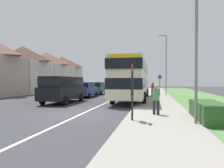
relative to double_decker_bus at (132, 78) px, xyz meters
name	(u,v)px	position (x,y,z in m)	size (l,w,h in m)	color
ground_plane	(82,114)	(-1.95, -8.10, -2.14)	(120.00, 120.00, 0.00)	#38383D
lane_marking_centre	(112,100)	(-1.95, -0.10, -2.14)	(0.14, 60.00, 0.01)	silver
pavement_near_side	(157,103)	(2.25, -2.10, -2.08)	(3.20, 68.00, 0.12)	gray
grass_verge_seaward	(215,104)	(6.55, -2.10, -2.10)	(6.00, 68.00, 0.08)	#517F42
roadside_hedge	(208,112)	(4.35, -9.19, -1.69)	(1.10, 3.25, 0.90)	#2D5128
double_decker_bus	(132,78)	(0.00, 0.00, 0.00)	(2.80, 11.25, 3.70)	beige
parked_van_black	(63,87)	(-5.45, -3.08, -0.84)	(2.11, 5.33, 2.18)	black
parked_car_blue	(85,89)	(-5.57, 2.79, -1.21)	(1.95, 4.41, 1.70)	navy
parked_car_dark_green	(97,88)	(-5.63, 7.85, -1.22)	(1.94, 4.02, 1.68)	#19472D
pedestrian_at_stop	(156,98)	(2.09, -8.27, -1.17)	(0.34, 0.34, 1.67)	#23232D
pedestrian_walking_away	(153,89)	(1.88, 3.86, -1.17)	(0.34, 0.34, 1.67)	#23232D
bus_stop_sign	(132,88)	(1.05, -10.00, -0.60)	(0.09, 0.52, 2.60)	black
cycle_route_sign	(160,84)	(2.67, 5.34, -0.72)	(0.44, 0.08, 2.52)	slate
street_lamp_near	(194,26)	(3.54, -10.14, 1.92)	(1.14, 0.20, 7.03)	slate
street_lamp_mid	(165,61)	(3.34, 6.69, 2.13)	(1.14, 0.20, 7.44)	slate
house_terrace_far_side	(35,71)	(-17.49, 11.73, 1.41)	(6.92, 26.80, 7.10)	tan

